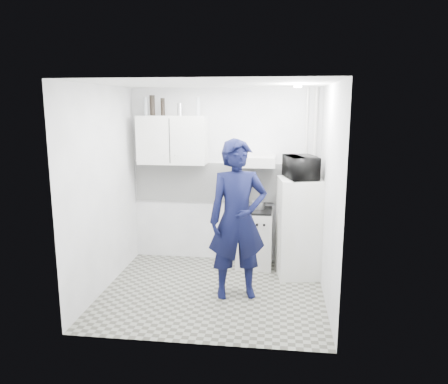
# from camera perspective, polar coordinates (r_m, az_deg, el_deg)

# --- Properties ---
(floor) EXTENTS (2.80, 2.80, 0.00)m
(floor) POSITION_cam_1_polar(r_m,az_deg,el_deg) (5.75, -1.46, -12.89)
(floor) COLOR gray
(floor) RESTS_ON ground
(ceiling) EXTENTS (2.80, 2.80, 0.00)m
(ceiling) POSITION_cam_1_polar(r_m,az_deg,el_deg) (5.24, -1.61, 13.98)
(ceiling) COLOR white
(ceiling) RESTS_ON wall_back
(wall_back) EXTENTS (2.80, 0.00, 2.80)m
(wall_back) POSITION_cam_1_polar(r_m,az_deg,el_deg) (6.56, 0.12, 2.09)
(wall_back) COLOR white
(wall_back) RESTS_ON floor
(wall_left) EXTENTS (0.00, 2.60, 2.60)m
(wall_left) POSITION_cam_1_polar(r_m,az_deg,el_deg) (5.72, -15.53, 0.27)
(wall_left) COLOR white
(wall_left) RESTS_ON floor
(wall_right) EXTENTS (0.00, 2.60, 2.60)m
(wall_right) POSITION_cam_1_polar(r_m,az_deg,el_deg) (5.32, 13.55, -0.46)
(wall_right) COLOR white
(wall_right) RESTS_ON floor
(person) EXTENTS (0.81, 0.64, 1.96)m
(person) POSITION_cam_1_polar(r_m,az_deg,el_deg) (5.32, 1.79, -3.65)
(person) COLOR black
(person) RESTS_ON floor
(stove) EXTENTS (0.52, 0.52, 0.83)m
(stove) POSITION_cam_1_polar(r_m,az_deg,el_deg) (6.49, 3.97, -6.11)
(stove) COLOR beige
(stove) RESTS_ON floor
(fridge) EXTENTS (0.65, 0.65, 1.38)m
(fridge) POSITION_cam_1_polar(r_m,az_deg,el_deg) (6.15, 9.77, -4.58)
(fridge) COLOR white
(fridge) RESTS_ON floor
(stove_top) EXTENTS (0.50, 0.50, 0.03)m
(stove_top) POSITION_cam_1_polar(r_m,az_deg,el_deg) (6.37, 4.03, -2.42)
(stove_top) COLOR black
(stove_top) RESTS_ON stove
(saucepan) EXTENTS (0.19, 0.19, 0.11)m
(saucepan) POSITION_cam_1_polar(r_m,az_deg,el_deg) (6.43, 4.53, -1.67)
(saucepan) COLOR silver
(saucepan) RESTS_ON stove_top
(microwave) EXTENTS (0.63, 0.51, 0.31)m
(microwave) POSITION_cam_1_polar(r_m,az_deg,el_deg) (5.97, 10.04, 3.20)
(microwave) COLOR black
(microwave) RESTS_ON fridge
(bottle_a) EXTENTS (0.06, 0.06, 0.26)m
(bottle_a) POSITION_cam_1_polar(r_m,az_deg,el_deg) (6.54, -10.16, 10.95)
(bottle_a) COLOR #B2B7BC
(bottle_a) RESTS_ON upper_cabinet
(bottle_b) EXTENTS (0.07, 0.07, 0.29)m
(bottle_b) POSITION_cam_1_polar(r_m,az_deg,el_deg) (6.51, -9.35, 11.10)
(bottle_b) COLOR black
(bottle_b) RESTS_ON upper_cabinet
(bottle_c) EXTENTS (0.06, 0.06, 0.25)m
(bottle_c) POSITION_cam_1_polar(r_m,az_deg,el_deg) (6.47, -8.00, 10.96)
(bottle_c) COLOR black
(bottle_c) RESTS_ON upper_cabinet
(canister_a) EXTENTS (0.07, 0.07, 0.18)m
(canister_a) POSITION_cam_1_polar(r_m,az_deg,el_deg) (6.41, -5.82, 10.68)
(canister_a) COLOR silver
(canister_a) RESTS_ON upper_cabinet
(bottle_e) EXTENTS (0.06, 0.06, 0.26)m
(bottle_e) POSITION_cam_1_polar(r_m,az_deg,el_deg) (6.36, -3.42, 11.08)
(bottle_e) COLOR #B2B7BC
(bottle_e) RESTS_ON upper_cabinet
(upper_cabinet) EXTENTS (1.00, 0.35, 0.70)m
(upper_cabinet) POSITION_cam_1_polar(r_m,az_deg,el_deg) (6.46, -6.74, 6.78)
(upper_cabinet) COLOR white
(upper_cabinet) RESTS_ON wall_back
(range_hood) EXTENTS (0.60, 0.50, 0.14)m
(range_hood) POSITION_cam_1_polar(r_m,az_deg,el_deg) (6.24, 3.95, 4.08)
(range_hood) COLOR beige
(range_hood) RESTS_ON wall_back
(backsplash) EXTENTS (2.74, 0.03, 0.60)m
(backsplash) POSITION_cam_1_polar(r_m,az_deg,el_deg) (6.56, 0.10, 1.21)
(backsplash) COLOR white
(backsplash) RESTS_ON wall_back
(pipe_a) EXTENTS (0.05, 0.05, 2.60)m
(pipe_a) POSITION_cam_1_polar(r_m,az_deg,el_deg) (6.45, 11.56, 1.70)
(pipe_a) COLOR beige
(pipe_a) RESTS_ON floor
(pipe_b) EXTENTS (0.04, 0.04, 2.60)m
(pipe_b) POSITION_cam_1_polar(r_m,az_deg,el_deg) (6.45, 10.50, 1.72)
(pipe_b) COLOR beige
(pipe_b) RESTS_ON floor
(ceiling_spot_fixture) EXTENTS (0.10, 0.10, 0.02)m
(ceiling_spot_fixture) POSITION_cam_1_polar(r_m,az_deg,el_deg) (5.38, 9.61, 13.45)
(ceiling_spot_fixture) COLOR white
(ceiling_spot_fixture) RESTS_ON ceiling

